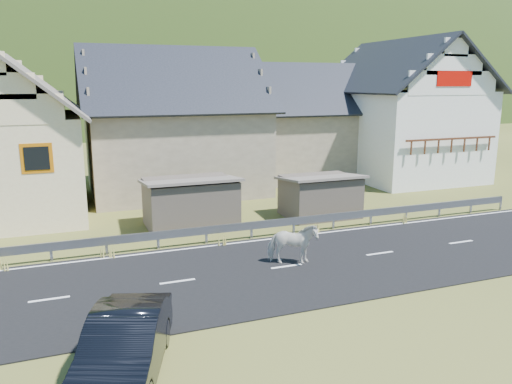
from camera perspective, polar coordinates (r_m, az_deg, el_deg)
name	(u,v)px	position (r m, az deg, el deg)	size (l,w,h in m)	color
ground	(286,267)	(18.36, 3.49, -8.60)	(160.00, 160.00, 0.00)	#45491D
road	(286,267)	(18.36, 3.49, -8.54)	(60.00, 7.00, 0.04)	black
lane_markings	(286,266)	(18.35, 3.49, -8.47)	(60.00, 6.60, 0.01)	silver
guardrail	(251,226)	(21.42, -0.52, -3.90)	(28.10, 0.09, 0.75)	#93969B
shed_left	(190,203)	(23.35, -7.53, -1.27)	(4.30, 3.30, 2.40)	brown
shed_right	(320,196)	(25.15, 7.31, -0.51)	(3.80, 2.90, 2.20)	brown
house_cream	(4,128)	(27.86, -26.82, 6.51)	(7.80, 9.80, 8.30)	#FFEAB8
house_stone_a	(172,115)	(31.28, -9.53, 8.67)	(10.80, 9.80, 8.90)	tan
house_stone_b	(305,116)	(36.44, 5.62, 8.66)	(9.80, 8.80, 8.10)	tan
house_white	(401,105)	(36.97, 16.25, 9.57)	(8.80, 10.80, 9.70)	white
mountain	(104,154)	(197.79, -17.01, 4.14)	(440.00, 280.00, 260.00)	#233C0F
horse	(293,244)	(18.37, 4.21, -5.92)	(1.82, 0.83, 1.54)	silver
car	(124,347)	(12.10, -14.84, -16.80)	(1.60, 4.59, 1.51)	black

